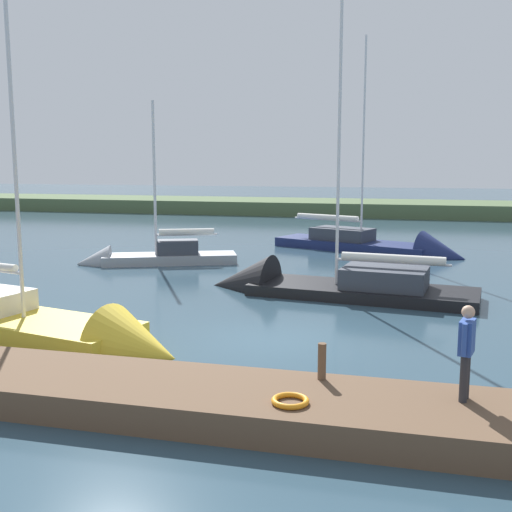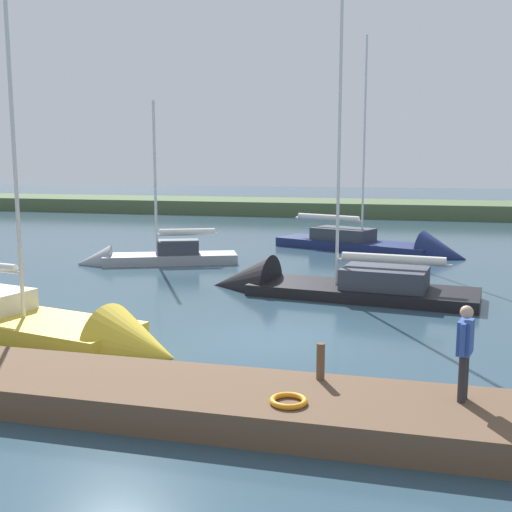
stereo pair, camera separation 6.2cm
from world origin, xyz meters
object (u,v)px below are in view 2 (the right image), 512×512
(sailboat_far_left, at_px, (310,290))
(person_on_dock, at_px, (465,346))
(life_ring_buoy, at_px, (288,401))
(sailboat_inner_slip, at_px, (384,249))
(sailboat_mid_channel, at_px, (46,333))
(mooring_post_near, at_px, (321,361))
(sailboat_near_dock, at_px, (148,260))

(sailboat_far_left, bearing_deg, person_on_dock, 119.69)
(life_ring_buoy, distance_m, sailboat_far_left, 11.79)
(life_ring_buoy, height_order, person_on_dock, person_on_dock)
(life_ring_buoy, xyz_separation_m, sailboat_inner_slip, (-0.61, -22.53, -0.47))
(sailboat_far_left, xyz_separation_m, sailboat_mid_channel, (5.87, 7.57, 0.06))
(mooring_post_near, height_order, person_on_dock, person_on_dock)
(life_ring_buoy, bearing_deg, sailboat_far_left, -82.50)
(sailboat_near_dock, height_order, person_on_dock, sailboat_near_dock)
(mooring_post_near, xyz_separation_m, sailboat_mid_channel, (7.77, -2.79, -0.75))
(life_ring_buoy, height_order, sailboat_far_left, sailboat_far_left)
(sailboat_far_left, relative_size, sailboat_inner_slip, 0.95)
(sailboat_mid_channel, bearing_deg, sailboat_far_left, 64.80)
(life_ring_buoy, xyz_separation_m, sailboat_near_dock, (9.85, -16.18, -0.43))
(sailboat_mid_channel, relative_size, person_on_dock, 6.19)
(sailboat_far_left, relative_size, sailboat_mid_channel, 1.11)
(life_ring_buoy, distance_m, sailboat_mid_channel, 8.48)
(mooring_post_near, height_order, sailboat_mid_channel, sailboat_mid_channel)
(mooring_post_near, xyz_separation_m, sailboat_inner_slip, (-0.25, -21.21, -0.77))
(sailboat_inner_slip, bearing_deg, person_on_dock, -61.59)
(sailboat_near_dock, bearing_deg, sailboat_far_left, 129.64)
(sailboat_far_left, distance_m, person_on_dock, 11.75)
(sailboat_inner_slip, bearing_deg, sailboat_far_left, -78.88)
(sailboat_far_left, distance_m, sailboat_inner_slip, 11.07)
(sailboat_mid_channel, xyz_separation_m, person_on_dock, (-10.32, 3.21, 1.37))
(life_ring_buoy, height_order, sailboat_near_dock, sailboat_near_dock)
(mooring_post_near, relative_size, sailboat_mid_channel, 0.07)
(person_on_dock, bearing_deg, sailboat_mid_channel, -3.20)
(sailboat_near_dock, bearing_deg, life_ring_buoy, 99.41)
(life_ring_buoy, bearing_deg, mooring_post_near, -105.09)
(mooring_post_near, relative_size, person_on_dock, 0.42)
(person_on_dock, bearing_deg, sailboat_far_left, -53.46)
(sailboat_far_left, bearing_deg, mooring_post_near, 107.62)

